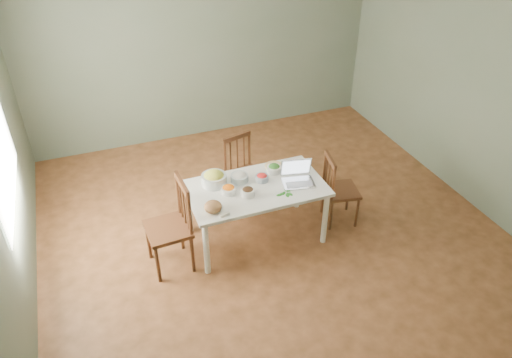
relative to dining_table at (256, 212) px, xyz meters
name	(u,v)px	position (x,y,z in m)	size (l,w,h in m)	color
floor	(269,229)	(0.19, 0.06, -0.34)	(5.00, 5.00, 0.00)	#4E2D14
wall_back	(203,45)	(0.19, 2.56, 1.01)	(5.00, 0.00, 2.70)	#566652
wall_front	(432,307)	(0.19, -2.44, 1.01)	(5.00, 0.00, 2.70)	#566652
wall_right	(474,87)	(2.69, 0.06, 1.01)	(0.00, 5.00, 2.70)	#566652
dining_table	(256,212)	(0.00, 0.00, 0.00)	(1.44, 0.81, 0.68)	white
chair_far	(246,174)	(0.10, 0.58, 0.11)	(0.40, 0.38, 0.90)	#4D250F
chair_left	(167,227)	(-0.98, -0.10, 0.16)	(0.44, 0.42, 1.00)	#4D250F
chair_right	(341,189)	(1.01, -0.06, 0.09)	(0.38, 0.36, 0.86)	#4D250F
bread_boule	(213,207)	(-0.54, -0.24, 0.40)	(0.18, 0.18, 0.11)	#A77B4F
butter_stick	(225,215)	(-0.45, -0.35, 0.35)	(0.10, 0.03, 0.03)	silver
bowl_squash	(214,178)	(-0.39, 0.20, 0.42)	(0.27, 0.27, 0.15)	#F5DC49
bowl_carrot	(228,189)	(-0.30, 0.00, 0.38)	(0.15, 0.15, 0.09)	#FF7B00
bowl_onion	(239,177)	(-0.13, 0.16, 0.39)	(0.19, 0.19, 0.10)	silver
bowl_mushroom	(248,192)	(-0.13, -0.11, 0.38)	(0.14, 0.14, 0.09)	black
bowl_redpep	(262,177)	(0.10, 0.09, 0.38)	(0.14, 0.14, 0.08)	red
bowl_broccoli	(274,168)	(0.29, 0.20, 0.39)	(0.16, 0.16, 0.10)	#27612A
flatbread	(274,166)	(0.33, 0.29, 0.35)	(0.20, 0.20, 0.02)	#E4C189
basil_bunch	(284,193)	(0.22, -0.22, 0.35)	(0.19, 0.19, 0.02)	#165919
laptop	(299,175)	(0.44, -0.10, 0.45)	(0.33, 0.28, 0.23)	silver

